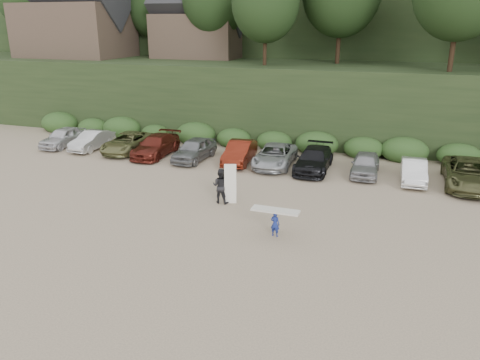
% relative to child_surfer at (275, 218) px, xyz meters
% --- Properties ---
extents(ground, '(120.00, 120.00, 0.00)m').
position_rel_child_surfer_xyz_m(ground, '(-1.98, 0.46, -0.90)').
color(ground, tan).
rests_on(ground, ground).
extents(hillside_backdrop, '(90.00, 41.50, 28.00)m').
position_rel_child_surfer_xyz_m(hillside_backdrop, '(-2.25, 36.39, 10.33)').
color(hillside_backdrop, black).
rests_on(hillside_backdrop, ground).
extents(parked_cars, '(36.51, 6.03, 1.63)m').
position_rel_child_surfer_xyz_m(parked_cars, '(-2.10, 10.46, -0.15)').
color(parked_cars, silver).
rests_on(parked_cars, ground).
extents(child_surfer, '(2.20, 0.64, 1.32)m').
position_rel_child_surfer_xyz_m(child_surfer, '(0.00, 0.00, 0.00)').
color(child_surfer, navy).
rests_on(child_surfer, ground).
extents(adult_surfer, '(1.39, 0.75, 2.28)m').
position_rel_child_surfer_xyz_m(adult_surfer, '(-3.79, 3.13, 0.09)').
color(adult_surfer, black).
rests_on(adult_surfer, ground).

